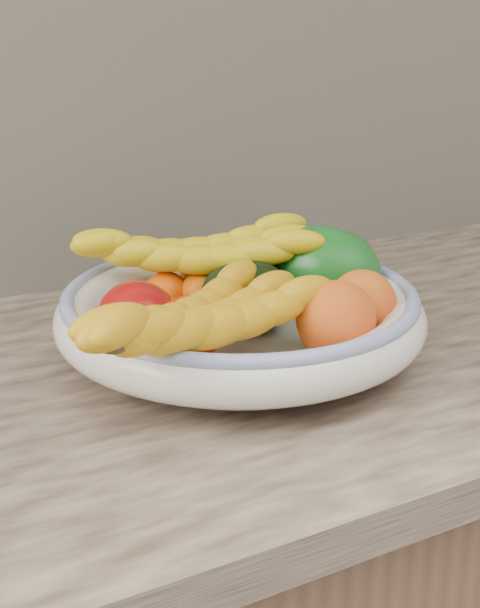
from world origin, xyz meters
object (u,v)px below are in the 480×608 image
green_mango (322,268)px  banana_bunch_back (197,259)px  fruit_bowl (240,314)px  banana_bunch_front (201,327)px

green_mango → banana_bunch_back: green_mango is taller
banana_bunch_back → green_mango: bearing=-8.9°
banana_bunch_back → fruit_bowl: bearing=-66.6°
green_mango → banana_bunch_front: (-0.21, -0.11, 0.01)m
green_mango → banana_bunch_back: (-0.13, 0.07, 0.01)m
green_mango → banana_bunch_back: bearing=120.2°
banana_bunch_front → green_mango: bearing=4.7°
fruit_bowl → green_mango: bearing=10.3°
fruit_bowl → green_mango: 0.12m
fruit_bowl → banana_bunch_back: banana_bunch_back is taller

